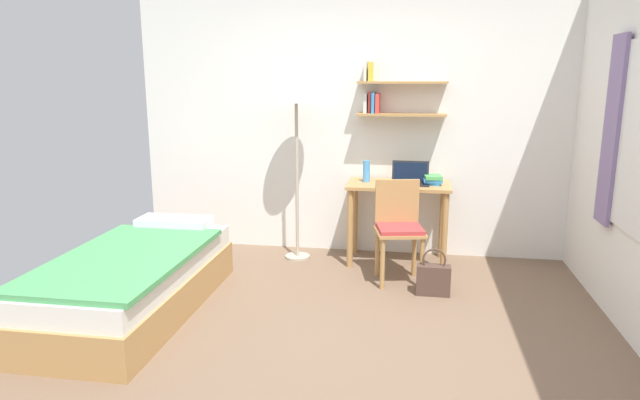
% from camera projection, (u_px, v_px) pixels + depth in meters
% --- Properties ---
extents(ground_plane, '(5.28, 5.28, 0.00)m').
position_uv_depth(ground_plane, '(327.00, 338.00, 3.80)').
color(ground_plane, brown).
extents(wall_back, '(4.40, 0.27, 2.60)m').
position_uv_depth(wall_back, '(360.00, 122.00, 5.46)').
color(wall_back, white).
rests_on(wall_back, ground_plane).
extents(bed, '(0.91, 1.95, 0.54)m').
position_uv_depth(bed, '(135.00, 281.00, 4.20)').
color(bed, '#B2844C').
rests_on(bed, ground_plane).
extents(desk, '(0.95, 0.53, 0.77)m').
position_uv_depth(desk, '(398.00, 200.00, 5.24)').
color(desk, '#B2844C').
rests_on(desk, ground_plane).
extents(desk_chair, '(0.47, 0.45, 0.87)m').
position_uv_depth(desk_chair, '(399.00, 225.00, 4.79)').
color(desk_chair, '#B2844C').
rests_on(desk_chair, ground_plane).
extents(standing_lamp, '(0.37, 0.37, 1.73)m').
position_uv_depth(standing_lamp, '(296.00, 102.00, 5.16)').
color(standing_lamp, '#B2A893').
rests_on(standing_lamp, ground_plane).
extents(laptop, '(0.35, 0.21, 0.21)m').
position_uv_depth(laptop, '(410.00, 178.00, 5.18)').
color(laptop, black).
rests_on(laptop, desk).
extents(water_bottle, '(0.07, 0.07, 0.20)m').
position_uv_depth(water_bottle, '(366.00, 171.00, 5.26)').
color(water_bottle, '#4C99DB').
rests_on(water_bottle, desk).
extents(book_stack, '(0.18, 0.22, 0.08)m').
position_uv_depth(book_stack, '(433.00, 180.00, 5.16)').
color(book_stack, '#3384C6').
rests_on(book_stack, desk).
extents(handbag, '(0.27, 0.11, 0.39)m').
position_uv_depth(handbag, '(433.00, 279.00, 4.54)').
color(handbag, '#4C382D').
rests_on(handbag, ground_plane).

